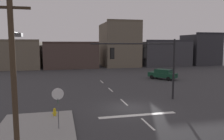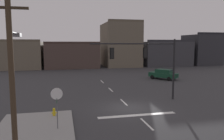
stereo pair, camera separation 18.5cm
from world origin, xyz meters
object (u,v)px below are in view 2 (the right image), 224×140
signal_mast_near_side (150,58)px  car_lot_nearside (163,74)px  utility_pole (12,62)px  stop_sign (57,98)px  fire_hydrant (54,113)px

signal_mast_near_side → car_lot_nearside: bearing=59.0°
car_lot_nearside → utility_pole: size_ratio=0.53×
car_lot_nearside → utility_pole: (-18.01, -21.03, 3.92)m
stop_sign → car_lot_nearside: 24.10m
stop_sign → fire_hydrant: (-0.32, 2.72, -1.82)m
signal_mast_near_side → stop_sign: size_ratio=3.09×
car_lot_nearside → utility_pole: utility_pole is taller
stop_sign → fire_hydrant: size_ratio=3.77×
car_lot_nearside → stop_sign: bearing=-131.9°
signal_mast_near_side → utility_pole: 13.73m
car_lot_nearside → fire_hydrant: (-16.41, -15.18, -0.53)m
signal_mast_near_side → utility_pole: (-10.62, -8.70, 0.53)m
signal_mast_near_side → car_lot_nearside: size_ratio=1.90×
car_lot_nearside → fire_hydrant: car_lot_nearside is taller
utility_pole → fire_hydrant: bearing=74.6°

